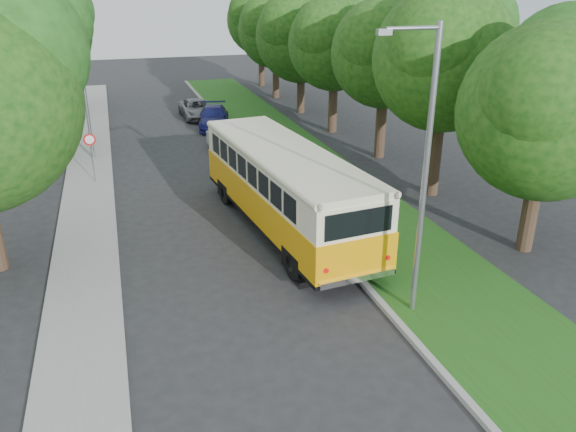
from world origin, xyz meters
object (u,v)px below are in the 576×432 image
object	(u,v)px
lamppost_near	(423,168)
car_silver	(244,163)
vintage_bus	(285,190)
car_white	(226,142)
car_grey	(197,109)
lamppost_far	(81,83)
car_blue	(214,117)

from	to	relation	value
lamppost_near	car_silver	distance (m)	13.91
vintage_bus	car_silver	bearing A→B (deg)	84.38
car_white	car_grey	size ratio (longest dim) A/B	0.86
lamppost_far	vintage_bus	size ratio (longest dim) A/B	0.68
lamppost_near	car_silver	world-z (taller)	lamppost_near
lamppost_near	car_white	distance (m)	18.17
car_silver	car_blue	world-z (taller)	car_silver
car_silver	car_white	distance (m)	4.39
car_silver	car_blue	size ratio (longest dim) A/B	0.90
lamppost_far	car_grey	distance (m)	11.58
lamppost_far	car_grey	xyz separation A→B (m)	(6.98, 8.56, -3.50)
lamppost_near	car_blue	world-z (taller)	lamppost_near
vintage_bus	lamppost_far	bearing A→B (deg)	115.29
car_white	car_blue	distance (m)	6.15
vintage_bus	car_grey	world-z (taller)	vintage_bus
lamppost_far	car_white	world-z (taller)	lamppost_far
lamppost_near	vintage_bus	world-z (taller)	lamppost_near
vintage_bus	car_blue	world-z (taller)	vintage_bus
car_blue	car_white	bearing A→B (deg)	-83.31
vintage_bus	car_grey	size ratio (longest dim) A/B	2.49
lamppost_far	car_silver	world-z (taller)	lamppost_far
car_silver	car_grey	bearing A→B (deg)	81.54
lamppost_near	car_blue	bearing A→B (deg)	93.08
car_white	lamppost_near	bearing A→B (deg)	-88.79
lamppost_near	car_silver	size ratio (longest dim) A/B	1.89
lamppost_near	lamppost_far	size ratio (longest dim) A/B	1.07
lamppost_near	car_white	world-z (taller)	lamppost_near
car_silver	vintage_bus	bearing A→B (deg)	-98.87
car_blue	car_grey	bearing A→B (deg)	112.17
lamppost_near	car_blue	size ratio (longest dim) A/B	1.71
lamppost_far	car_white	distance (m)	8.01
vintage_bus	car_silver	xyz separation A→B (m)	(-0.03, 6.67, -0.93)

